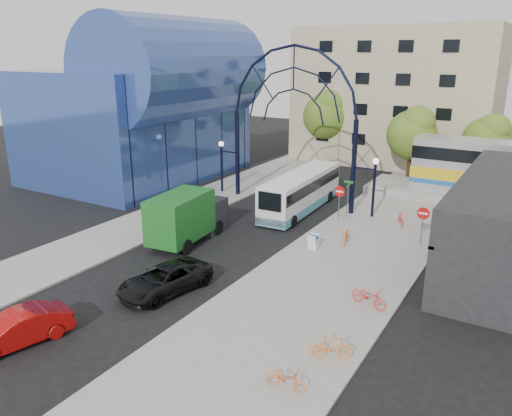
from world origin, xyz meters
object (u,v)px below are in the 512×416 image
Objects in this scene: do_not_enter_sign at (423,217)px; tree_north_a at (413,132)px; red_sedan at (17,329)px; bike_far_a at (368,296)px; black_suv at (165,279)px; tree_north_b at (328,113)px; bike_far_b at (331,347)px; stop_sign at (339,195)px; gateway_arch at (293,94)px; bike_far_c at (285,378)px; bike_near_b at (401,219)px; tree_north_c at (488,138)px; green_truck at (188,216)px; sandwich_board at (313,240)px; bike_near_a at (346,235)px; city_bus at (301,191)px; street_name_sign at (348,191)px.

do_not_enter_sign is 0.35× the size of tree_north_a.
bike_far_a is (11.37, 10.40, -0.09)m from red_sedan.
tree_north_a is at bearing 91.26° from black_suv.
tree_north_b is at bearing 109.82° from black_suv.
stop_sign is at bearing -4.43° from bike_far_b.
gateway_arch reaches higher than bike_far_c.
bike_near_b is (12.75, -16.70, -4.70)m from tree_north_b.
tree_north_c is at bearing 86.42° from do_not_enter_sign.
green_truck is 4.46× the size of bike_near_b.
gateway_arch is 5.46× the size of stop_sign.
bike_far_c is (-1.91, -34.28, -3.74)m from tree_north_c.
stop_sign is at bearing 162.12° from do_not_enter_sign.
stop_sign is 1.01× the size of do_not_enter_sign.
do_not_enter_sign is 1.47× the size of bike_far_b.
black_suv is (1.46, -16.66, -7.86)m from gateway_arch.
bike_far_a is at bearing -44.01° from sandwich_board.
do_not_enter_sign is at bearing 8.68° from bike_near_a.
gateway_arch is at bearing 105.53° from black_suv.
stop_sign is 17.01m from bike_far_b.
bike_near_b is 0.78× the size of bike_far_a.
tree_north_b is 37.13m from bike_far_b.
black_suv is 7.05m from red_sedan.
city_bus is at bearing 162.50° from do_not_enter_sign.
city_bus is at bearing 100.98° from black_suv.
bike_far_c is at bearing -166.41° from bike_far_a.
do_not_enter_sign is 1.30× the size of bike_far_a.
bike_near_b is at bearing 9.69° from street_name_sign.
tree_north_b is 5.39× the size of bike_near_b.
bike_near_b is at bearing -4.97° from gateway_arch.
tree_north_c reaches higher than red_sedan.
city_bus is (-3.87, 0.45, -0.64)m from street_name_sign.
tree_north_b reaches higher than tree_north_a.
street_name_sign reaches higher than bike_near_a.
bike_near_a is (7.48, 17.55, -0.10)m from red_sedan.
street_name_sign is 6.78m from sandwich_board.
city_bus is 5.56× the size of bike_near_a.
stop_sign is 0.38× the size of tree_north_c.
bike_far_a is at bearing -61.58° from stop_sign.
city_bus is 2.41× the size of red_sedan.
tree_north_b is at bearing 110.63° from red_sedan.
green_truck is (-12.99, -6.39, -0.36)m from do_not_enter_sign.
tree_north_b reaches higher than bike_far_b.
tree_north_c is 32.59m from black_suv.
bike_far_a is at bearing 58.33° from red_sedan.
tree_north_b is at bearing -1.86° from bike_far_b.
bike_far_b is at bearing -35.71° from green_truck.
green_truck is 13.11m from red_sedan.
tree_north_a reaches higher than street_name_sign.
green_truck reaches higher than black_suv.
street_name_sign is at bearing 95.05° from bike_near_a.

